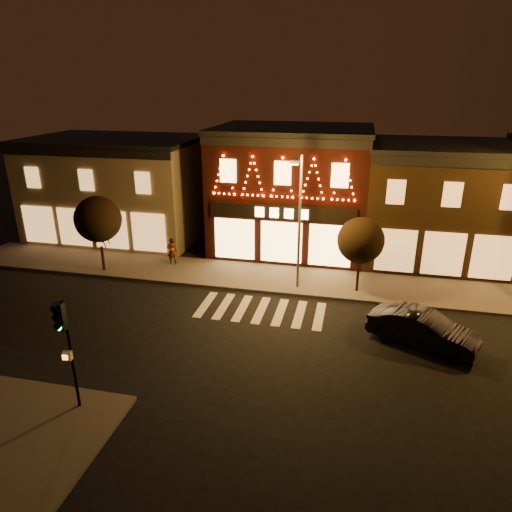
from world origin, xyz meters
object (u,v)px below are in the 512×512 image
(traffic_signal_near, at_px, (65,335))
(pedestrian, at_px, (172,251))
(streetlamp_mid, at_px, (299,214))
(dark_sedan, at_px, (423,329))

(traffic_signal_near, xyz_separation_m, pedestrian, (-1.98, 13.74, -2.11))
(streetlamp_mid, bearing_deg, dark_sedan, -41.38)
(streetlamp_mid, relative_size, pedestrian, 4.31)
(traffic_signal_near, relative_size, streetlamp_mid, 0.57)
(streetlamp_mid, distance_m, pedestrian, 9.11)
(pedestrian, bearing_deg, dark_sedan, 136.10)
(dark_sedan, bearing_deg, traffic_signal_near, 143.85)
(traffic_signal_near, relative_size, pedestrian, 2.46)
(streetlamp_mid, xyz_separation_m, pedestrian, (-8.20, 1.91, -3.48))
(streetlamp_mid, xyz_separation_m, dark_sedan, (6.25, -4.44, -3.71))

